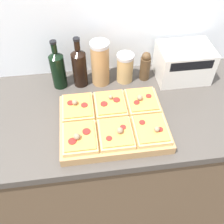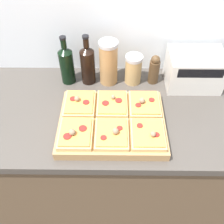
% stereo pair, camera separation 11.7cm
% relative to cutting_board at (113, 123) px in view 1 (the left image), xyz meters
% --- Properties ---
extents(wall_back, '(6.00, 0.06, 2.50)m').
position_rel_cutting_board_xyz_m(wall_back, '(-0.07, 0.46, 0.34)').
color(wall_back, silver).
rests_on(wall_back, ground_plane).
extents(kitchen_counter, '(2.63, 0.67, 0.89)m').
position_rel_cutting_board_xyz_m(kitchen_counter, '(-0.07, 0.11, -0.47)').
color(kitchen_counter, brown).
rests_on(kitchen_counter, ground_plane).
extents(cutting_board, '(0.47, 0.37, 0.04)m').
position_rel_cutting_board_xyz_m(cutting_board, '(0.00, 0.00, 0.00)').
color(cutting_board, '#A37A4C').
rests_on(cutting_board, kitchen_counter).
extents(pizza_slice_back_left, '(0.14, 0.17, 0.05)m').
position_rel_cutting_board_xyz_m(pizza_slice_back_left, '(-0.15, 0.09, 0.04)').
color(pizza_slice_back_left, tan).
rests_on(pizza_slice_back_left, cutting_board).
extents(pizza_slice_back_center, '(0.14, 0.17, 0.05)m').
position_rel_cutting_board_xyz_m(pizza_slice_back_center, '(0.00, 0.09, 0.03)').
color(pizza_slice_back_center, tan).
rests_on(pizza_slice_back_center, cutting_board).
extents(pizza_slice_back_right, '(0.14, 0.17, 0.05)m').
position_rel_cutting_board_xyz_m(pizza_slice_back_right, '(0.15, 0.09, 0.04)').
color(pizza_slice_back_right, tan).
rests_on(pizza_slice_back_right, cutting_board).
extents(pizza_slice_front_left, '(0.14, 0.17, 0.06)m').
position_rel_cutting_board_xyz_m(pizza_slice_front_left, '(-0.15, -0.09, 0.04)').
color(pizza_slice_front_left, tan).
rests_on(pizza_slice_front_left, cutting_board).
extents(pizza_slice_front_center, '(0.14, 0.17, 0.06)m').
position_rel_cutting_board_xyz_m(pizza_slice_front_center, '(0.00, -0.09, 0.04)').
color(pizza_slice_front_center, tan).
rests_on(pizza_slice_front_center, cutting_board).
extents(pizza_slice_front_right, '(0.14, 0.17, 0.05)m').
position_rel_cutting_board_xyz_m(pizza_slice_front_right, '(0.15, -0.09, 0.04)').
color(pizza_slice_front_right, tan).
rests_on(pizza_slice_front_right, cutting_board).
extents(olive_oil_bottle, '(0.07, 0.07, 0.27)m').
position_rel_cutting_board_xyz_m(olive_oil_bottle, '(-0.23, 0.32, 0.09)').
color(olive_oil_bottle, black).
rests_on(olive_oil_bottle, kitchen_counter).
extents(wine_bottle, '(0.07, 0.07, 0.27)m').
position_rel_cutting_board_xyz_m(wine_bottle, '(-0.13, 0.32, 0.09)').
color(wine_bottle, black).
rests_on(wine_bottle, kitchen_counter).
extents(grain_jar_tall, '(0.10, 0.10, 0.24)m').
position_rel_cutting_board_xyz_m(grain_jar_tall, '(-0.02, 0.32, 0.10)').
color(grain_jar_tall, '#AD7F4C').
rests_on(grain_jar_tall, kitchen_counter).
extents(grain_jar_short, '(0.09, 0.09, 0.16)m').
position_rel_cutting_board_xyz_m(grain_jar_short, '(0.11, 0.32, 0.06)').
color(grain_jar_short, tan).
rests_on(grain_jar_short, kitchen_counter).
extents(pepper_mill, '(0.05, 0.05, 0.16)m').
position_rel_cutting_board_xyz_m(pepper_mill, '(0.22, 0.32, 0.06)').
color(pepper_mill, '#47331E').
rests_on(pepper_mill, kitchen_counter).
extents(toaster_oven, '(0.30, 0.20, 0.18)m').
position_rel_cutting_board_xyz_m(toaster_oven, '(0.42, 0.31, 0.07)').
color(toaster_oven, beige).
rests_on(toaster_oven, kitchen_counter).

